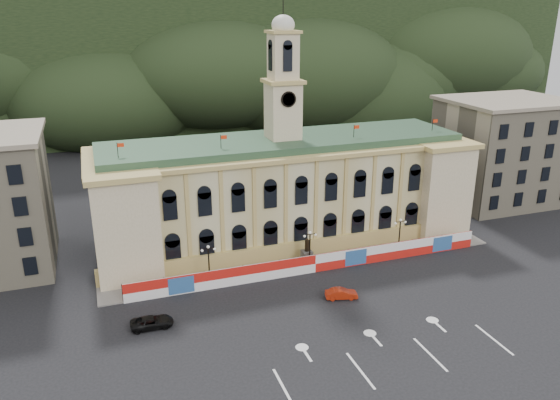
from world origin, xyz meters
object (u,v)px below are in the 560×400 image
object	(u,v)px
lamp_center	(310,245)
black_suv	(152,322)
red_sedan	(341,294)
statue	(307,255)

from	to	relation	value
lamp_center	black_suv	bearing A→B (deg)	-159.37
red_sedan	black_suv	size ratio (longest dim) A/B	0.86
lamp_center	black_suv	distance (m)	24.02
statue	lamp_center	distance (m)	2.14
statue	red_sedan	distance (m)	10.62
red_sedan	black_suv	world-z (taller)	black_suv
lamp_center	red_sedan	world-z (taller)	lamp_center
statue	black_suv	xyz separation A→B (m)	(-22.36, -9.42, -0.53)
statue	black_suv	distance (m)	24.27
lamp_center	red_sedan	bearing A→B (deg)	-88.31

